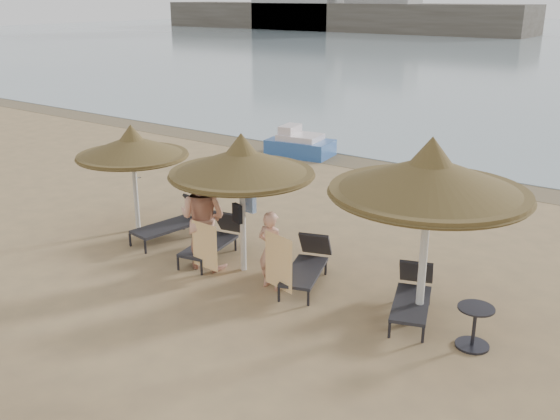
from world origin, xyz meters
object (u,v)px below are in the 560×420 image
(side_table, at_px, (474,328))
(person_right, at_px, (271,244))
(palapa_center, at_px, (242,162))
(lounger_far_right, at_px, (413,294))
(pedal_boat, at_px, (299,144))
(lounger_near_right, at_px, (307,264))
(person_left, at_px, (202,210))
(palapa_right, at_px, (430,177))
(lounger_near_left, at_px, (215,239))
(palapa_left, at_px, (132,147))
(lounger_far_left, at_px, (176,221))

(side_table, xyz_separation_m, person_right, (-3.75, -0.18, 0.55))
(palapa_center, distance_m, lounger_far_right, 3.93)
(person_right, height_order, pedal_boat, person_right)
(lounger_near_right, relative_size, lounger_far_right, 1.03)
(lounger_far_right, bearing_deg, person_left, 169.23)
(lounger_near_right, height_order, person_left, person_left)
(person_left, xyz_separation_m, person_right, (1.67, -0.00, -0.32))
(palapa_right, xyz_separation_m, lounger_near_left, (-4.61, 0.10, -2.14))
(pedal_boat, bearing_deg, lounger_near_left, -75.22)
(palapa_right, xyz_separation_m, pedal_boat, (-8.03, 8.25, -2.13))
(person_left, bearing_deg, palapa_right, 175.21)
(palapa_center, bearing_deg, palapa_left, 175.21)
(person_left, bearing_deg, side_table, 171.29)
(lounger_far_left, bearing_deg, lounger_near_left, -2.12)
(palapa_right, relative_size, lounger_far_right, 1.73)
(palapa_right, bearing_deg, lounger_far_right, 139.15)
(lounger_far_left, distance_m, lounger_near_right, 3.64)
(lounger_far_right, bearing_deg, lounger_far_left, 158.95)
(palapa_center, height_order, pedal_boat, palapa_center)
(palapa_center, xyz_separation_m, palapa_right, (3.66, 0.12, 0.31))
(lounger_far_left, height_order, side_table, lounger_far_left)
(lounger_near_right, bearing_deg, lounger_far_left, 158.28)
(palapa_right, distance_m, person_right, 3.22)
(side_table, height_order, person_left, person_left)
(lounger_far_left, xyz_separation_m, lounger_near_right, (3.63, -0.18, -0.03))
(lounger_near_right, bearing_deg, palapa_right, -23.35)
(lounger_near_left, xyz_separation_m, lounger_far_right, (4.40, 0.08, -0.01))
(lounger_far_right, height_order, person_left, person_left)
(person_left, height_order, pedal_boat, person_left)
(lounger_near_right, xyz_separation_m, person_left, (-2.06, -0.63, 0.83))
(lounger_far_left, relative_size, lounger_near_right, 1.06)
(palapa_center, relative_size, palapa_right, 0.88)
(palapa_left, xyz_separation_m, palapa_right, (7.04, -0.16, 0.53))
(lounger_far_left, xyz_separation_m, lounger_near_left, (1.37, -0.26, -0.02))
(palapa_right, relative_size, person_left, 1.33)
(lounger_far_left, bearing_deg, side_table, 3.34)
(palapa_center, xyz_separation_m, side_table, (4.68, -0.15, -1.88))
(person_left, bearing_deg, lounger_near_right, -173.57)
(palapa_center, bearing_deg, lounger_near_left, 166.63)
(palapa_right, bearing_deg, lounger_near_left, 178.74)
(person_right, bearing_deg, pedal_boat, -59.16)
(person_left, xyz_separation_m, pedal_boat, (-3.62, 8.69, -0.82))
(palapa_right, xyz_separation_m, lounger_near_right, (-2.35, 0.18, -2.14))
(lounger_near_left, height_order, lounger_near_right, lounger_near_left)
(palapa_right, bearing_deg, palapa_center, -178.06)
(palapa_left, relative_size, side_table, 3.68)
(palapa_right, bearing_deg, pedal_boat, 134.24)
(person_right, bearing_deg, lounger_near_right, -121.90)
(palapa_center, xyz_separation_m, person_left, (-0.75, -0.32, -1.00))
(side_table, xyz_separation_m, person_left, (-5.42, -0.18, 0.87))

